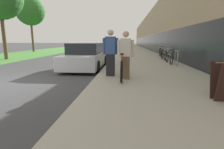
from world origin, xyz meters
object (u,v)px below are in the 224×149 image
cruiser_bike_nearest (169,57)px  parked_sedan_curbside (86,57)px  tandem_bicycle (122,66)px  bike_rack_hoop (176,56)px  person_bystander (110,53)px  cruiser_bike_middle (164,55)px  street_tree_far (30,11)px  person_rider (125,55)px  cruiser_bike_farthest (161,52)px

cruiser_bike_nearest → parked_sedan_curbside: 5.01m
tandem_bicycle → parked_sedan_curbside: size_ratio=0.61×
tandem_bicycle → bike_rack_hoop: (2.88, 3.30, 0.11)m
person_bystander → cruiser_bike_middle: size_ratio=1.04×
street_tree_far → bike_rack_hoop: bearing=-40.5°
person_rider → cruiser_bike_nearest: 5.29m
bike_rack_hoop → cruiser_bike_nearest: bearing=100.3°
person_bystander → cruiser_bike_middle: 7.09m
person_rider → cruiser_bike_farthest: 9.58m
person_bystander → cruiser_bike_middle: person_bystander is taller
cruiser_bike_nearest → street_tree_far: size_ratio=0.25×
bike_rack_hoop → cruiser_bike_nearest: (-0.17, 0.93, -0.14)m
person_bystander → cruiser_bike_middle: (3.28, 6.26, -0.54)m
street_tree_far → tandem_bicycle: bearing=-52.5°
person_bystander → street_tree_far: (-12.29, 16.49, 4.30)m
person_bystander → cruiser_bike_farthest: (3.55, 8.58, -0.51)m
street_tree_far → parked_sedan_curbside: bearing=-52.2°
cruiser_bike_middle → parked_sedan_curbside: bearing=-145.0°
cruiser_bike_nearest → cruiser_bike_middle: 2.19m
cruiser_bike_farthest → street_tree_far: street_tree_far is taller
cruiser_bike_middle → street_tree_far: street_tree_far is taller
bike_rack_hoop → parked_sedan_curbside: parked_sedan_curbside is taller
tandem_bicycle → person_rider: 0.58m
cruiser_bike_farthest → parked_sedan_curbside: bearing=-132.0°
tandem_bicycle → cruiser_bike_farthest: (3.08, 8.75, -0.01)m
cruiser_bike_middle → street_tree_far: bearing=146.7°
tandem_bicycle → parked_sedan_curbside: parked_sedan_curbside is taller
tandem_bicycle → cruiser_bike_farthest: size_ratio=1.54×
person_bystander → parked_sedan_curbside: size_ratio=0.40×
cruiser_bike_nearest → cruiser_bike_middle: (0.10, 2.18, -0.01)m
person_rider → cruiser_bike_middle: (2.70, 6.76, -0.49)m
tandem_bicycle → person_rider: person_rider is taller
cruiser_bike_farthest → person_bystander: bearing=-112.5°
bike_rack_hoop → cruiser_bike_middle: size_ratio=0.49×
person_rider → cruiser_bike_nearest: bearing=60.4°
cruiser_bike_nearest → parked_sedan_curbside: bearing=-165.3°
cruiser_bike_middle → street_tree_far: (-15.57, 10.23, 4.84)m
bike_rack_hoop → street_tree_far: 21.10m
cruiser_bike_farthest → street_tree_far: size_ratio=0.24×
tandem_bicycle → parked_sedan_curbside: bearing=125.6°
bike_rack_hoop → cruiser_bike_farthest: (0.20, 5.45, -0.12)m
cruiser_bike_middle → parked_sedan_curbside: 6.03m
person_rider → bike_rack_hoop: size_ratio=2.02×
tandem_bicycle → cruiser_bike_nearest: size_ratio=1.49×
tandem_bicycle → person_bystander: size_ratio=1.51×
parked_sedan_curbside → street_tree_far: bearing=127.8°
cruiser_bike_nearest → cruiser_bike_middle: bearing=87.5°
cruiser_bike_middle → street_tree_far: 19.25m
person_bystander → bike_rack_hoop: (3.36, 3.14, -0.39)m
cruiser_bike_middle → street_tree_far: size_ratio=0.24×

